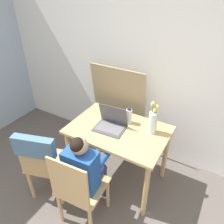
% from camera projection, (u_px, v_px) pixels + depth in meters
% --- Properties ---
extents(wall_back, '(6.40, 0.05, 2.50)m').
position_uv_depth(wall_back, '(158.00, 63.00, 2.43)').
color(wall_back, white).
rests_on(wall_back, ground_plane).
extents(dining_table, '(1.02, 0.68, 0.73)m').
position_uv_depth(dining_table, '(118.00, 137.00, 2.32)').
color(dining_table, tan).
rests_on(dining_table, ground_plane).
extents(chair_occupied, '(0.43, 0.43, 0.88)m').
position_uv_depth(chair_occupied, '(79.00, 189.00, 1.97)').
color(chair_occupied, tan).
rests_on(chair_occupied, ground_plane).
extents(chair_spare, '(0.51, 0.53, 0.89)m').
position_uv_depth(chair_spare, '(41.00, 157.00, 2.11)').
color(chair_spare, tan).
rests_on(chair_spare, ground_plane).
extents(person_seated, '(0.33, 0.44, 0.99)m').
position_uv_depth(person_seated, '(85.00, 168.00, 1.98)').
color(person_seated, '#1E4C9E').
rests_on(person_seated, ground_plane).
extents(laptop, '(0.33, 0.26, 0.24)m').
position_uv_depth(laptop, '(111.00, 123.00, 2.27)').
color(laptop, '#4C4C51').
rests_on(laptop, dining_table).
extents(flower_vase, '(0.09, 0.09, 0.36)m').
position_uv_depth(flower_vase, '(153.00, 121.00, 2.15)').
color(flower_vase, silver).
rests_on(flower_vase, dining_table).
extents(water_bottle, '(0.07, 0.07, 0.18)m').
position_uv_depth(water_bottle, '(129.00, 116.00, 2.31)').
color(water_bottle, silver).
rests_on(water_bottle, dining_table).
extents(cardboard_panel, '(0.73, 0.18, 1.19)m').
position_uv_depth(cardboard_panel, '(119.00, 109.00, 2.85)').
color(cardboard_panel, tan).
rests_on(cardboard_panel, ground_plane).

